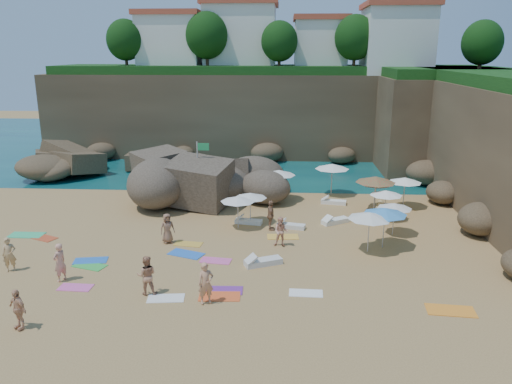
# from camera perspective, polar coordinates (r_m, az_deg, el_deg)

# --- Properties ---
(ground) EXTENTS (120.00, 120.00, 0.00)m
(ground) POSITION_cam_1_polar(r_m,az_deg,el_deg) (27.91, -4.49, -5.57)
(ground) COLOR tan
(ground) RESTS_ON ground
(seawater) EXTENTS (120.00, 120.00, 0.00)m
(seawater) POSITION_cam_1_polar(r_m,az_deg,el_deg) (56.77, -0.39, 5.51)
(seawater) COLOR #0C4751
(seawater) RESTS_ON ground
(cliff_back) EXTENTS (44.00, 8.00, 8.00)m
(cliff_back) POSITION_cam_1_polar(r_m,az_deg,el_deg) (51.13, 1.49, 8.90)
(cliff_back) COLOR brown
(cliff_back) RESTS_ON ground
(cliff_corner) EXTENTS (10.00, 12.00, 8.00)m
(cliff_corner) POSITION_cam_1_polar(r_m,az_deg,el_deg) (48.02, 19.62, 7.54)
(cliff_corner) COLOR brown
(cliff_corner) RESTS_ON ground
(rock_promontory) EXTENTS (12.00, 7.00, 2.00)m
(rock_promontory) POSITION_cam_1_polar(r_m,az_deg,el_deg) (45.40, -15.60, 2.30)
(rock_promontory) COLOR brown
(rock_promontory) RESTS_ON ground
(clifftop_buildings) EXTENTS (28.48, 9.48, 7.00)m
(clifftop_buildings) POSITION_cam_1_polar(r_m,az_deg,el_deg) (51.54, 2.70, 17.00)
(clifftop_buildings) COLOR white
(clifftop_buildings) RESTS_ON cliff_back
(clifftop_trees) EXTENTS (35.60, 23.82, 4.40)m
(clifftop_trees) POSITION_cam_1_polar(r_m,az_deg,el_deg) (45.28, 4.98, 17.15)
(clifftop_trees) COLOR #11380F
(clifftop_trees) RESTS_ON ground
(marina_masts) EXTENTS (3.10, 0.10, 6.00)m
(marina_masts) POSITION_cam_1_polar(r_m,az_deg,el_deg) (59.72, -16.58, 8.29)
(marina_masts) COLOR white
(marina_masts) RESTS_ON ground
(rock_outcrop) EXTENTS (10.52, 9.38, 3.46)m
(rock_outcrop) POSITION_cam_1_polar(r_m,az_deg,el_deg) (36.21, -5.33, -0.54)
(rock_outcrop) COLOR brown
(rock_outcrop) RESTS_ON ground
(flag_pole) EXTENTS (0.85, 0.09, 4.34)m
(flag_pole) POSITION_cam_1_polar(r_m,az_deg,el_deg) (33.95, -6.45, 3.15)
(flag_pole) COLOR silver
(flag_pole) RESTS_ON ground
(parasol_0) EXTENTS (2.31, 2.31, 2.19)m
(parasol_0) POSITION_cam_1_polar(r_m,az_deg,el_deg) (34.74, 2.65, 2.24)
(parasol_0) COLOR silver
(parasol_0) RESTS_ON ground
(parasol_1) EXTENTS (2.06, 2.06, 1.95)m
(parasol_1) POSITION_cam_1_polar(r_m,az_deg,el_deg) (33.93, 13.58, 1.09)
(parasol_1) COLOR silver
(parasol_1) RESTS_ON ground
(parasol_2) EXTENTS (2.01, 2.01, 1.90)m
(parasol_2) POSITION_cam_1_polar(r_m,az_deg,el_deg) (31.71, 14.65, -0.10)
(parasol_2) COLOR silver
(parasol_2) RESTS_ON ground
(parasol_3) EXTENTS (2.47, 2.47, 2.33)m
(parasol_3) POSITION_cam_1_polar(r_m,az_deg,el_deg) (36.38, 8.70, 2.91)
(parasol_3) COLOR silver
(parasol_3) RESTS_ON ground
(parasol_4) EXTENTS (2.57, 2.57, 2.43)m
(parasol_4) POSITION_cam_1_polar(r_m,az_deg,el_deg) (33.64, 25.37, 0.64)
(parasol_4) COLOR silver
(parasol_4) RESTS_ON ground
(parasol_5) EXTENTS (2.02, 2.02, 1.91)m
(parasol_5) POSITION_cam_1_polar(r_m,az_deg,el_deg) (30.10, -0.66, -0.39)
(parasol_5) COLOR silver
(parasol_5) RESTS_ON ground
(parasol_6) EXTENTS (2.58, 2.58, 2.44)m
(parasol_6) POSITION_cam_1_polar(r_m,az_deg,el_deg) (32.80, 13.52, 1.40)
(parasol_6) COLOR silver
(parasol_6) RESTS_ON ground
(parasol_7) EXTENTS (2.19, 2.19, 2.07)m
(parasol_7) POSITION_cam_1_polar(r_m,az_deg,el_deg) (34.55, 16.67, 1.32)
(parasol_7) COLOR silver
(parasol_7) RESTS_ON ground
(parasol_8) EXTENTS (1.97, 1.97, 1.87)m
(parasol_8) POSITION_cam_1_polar(r_m,az_deg,el_deg) (29.27, 15.56, -1.54)
(parasol_8) COLOR silver
(parasol_8) RESTS_ON ground
(parasol_9) EXTENTS (2.06, 2.06, 1.95)m
(parasol_9) POSITION_cam_1_polar(r_m,az_deg,el_deg) (29.29, -2.09, -0.79)
(parasol_9) COLOR silver
(parasol_9) RESTS_ON ground
(parasol_10) EXTENTS (2.34, 2.34, 2.21)m
(parasol_10) POSITION_cam_1_polar(r_m,az_deg,el_deg) (27.11, 14.52, -2.14)
(parasol_10) COLOR silver
(parasol_10) RESTS_ON ground
(parasol_11) EXTENTS (2.29, 2.29, 2.16)m
(parasol_11) POSITION_cam_1_polar(r_m,az_deg,el_deg) (26.35, 12.87, -2.65)
(parasol_11) COLOR silver
(parasol_11) RESTS_ON ground
(lounger_0) EXTENTS (1.71, 0.83, 0.25)m
(lounger_0) POSITION_cam_1_polar(r_m,az_deg,el_deg) (30.47, -0.85, -3.40)
(lounger_0) COLOR white
(lounger_0) RESTS_ON ground
(lounger_1) EXTENTS (1.77, 1.12, 0.26)m
(lounger_1) POSITION_cam_1_polar(r_m,az_deg,el_deg) (36.44, -0.20, -0.15)
(lounger_1) COLOR white
(lounger_1) RESTS_ON ground
(lounger_2) EXTENTS (1.80, 1.45, 0.27)m
(lounger_2) POSITION_cam_1_polar(r_m,az_deg,el_deg) (30.91, 9.06, -3.30)
(lounger_2) COLOR white
(lounger_2) RESTS_ON ground
(lounger_3) EXTENTS (1.75, 0.92, 0.26)m
(lounger_3) POSITION_cam_1_polar(r_m,az_deg,el_deg) (29.77, 4.02, -3.90)
(lounger_3) COLOR silver
(lounger_3) RESTS_ON ground
(lounger_4) EXTENTS (1.77, 0.85, 0.26)m
(lounger_4) POSITION_cam_1_polar(r_m,az_deg,el_deg) (34.76, 8.86, -1.14)
(lounger_4) COLOR white
(lounger_4) RESTS_ON ground
(lounger_5) EXTENTS (1.94, 1.34, 0.29)m
(lounger_5) POSITION_cam_1_polar(r_m,az_deg,el_deg) (24.79, 0.84, -8.00)
(lounger_5) COLOR silver
(lounger_5) RESTS_ON ground
(towel_0) EXTENTS (1.76, 1.09, 0.03)m
(towel_0) POSITION_cam_1_polar(r_m,az_deg,el_deg) (26.60, -18.37, -7.45)
(towel_0) COLOR blue
(towel_0) RESTS_ON ground
(towel_1) EXTENTS (1.50, 0.79, 0.03)m
(towel_1) POSITION_cam_1_polar(r_m,az_deg,el_deg) (23.99, -19.93, -10.21)
(towel_1) COLOR #EA5BAF
(towel_1) RESTS_ON ground
(towel_2) EXTENTS (1.80, 0.97, 0.03)m
(towel_2) POSITION_cam_1_polar(r_m,az_deg,el_deg) (21.90, -4.19, -11.81)
(towel_2) COLOR #F85B27
(towel_2) RESTS_ON ground
(towel_3) EXTENTS (1.78, 1.25, 0.03)m
(towel_3) POSITION_cam_1_polar(r_m,az_deg,el_deg) (26.00, -18.48, -8.01)
(towel_3) COLOR green
(towel_3) RESTS_ON ground
(towel_4) EXTENTS (1.59, 0.95, 0.03)m
(towel_4) POSITION_cam_1_polar(r_m,az_deg,el_deg) (27.59, -7.75, -5.90)
(towel_4) COLOR gold
(towel_4) RESTS_ON ground
(towel_5) EXTENTS (1.63, 0.95, 0.03)m
(towel_5) POSITION_cam_1_polar(r_m,az_deg,el_deg) (22.03, -10.26, -11.87)
(towel_5) COLOR white
(towel_5) RESTS_ON ground
(towel_6) EXTENTS (1.68, 0.88, 0.03)m
(towel_6) POSITION_cam_1_polar(r_m,az_deg,el_deg) (22.38, -3.70, -11.16)
(towel_6) COLOR #752D95
(towel_6) RESTS_ON ground
(towel_7) EXTENTS (1.76, 1.36, 0.03)m
(towel_7) POSITION_cam_1_polar(r_m,az_deg,el_deg) (30.65, -23.12, -4.83)
(towel_7) COLOR #C34522
(towel_7) RESTS_ON ground
(towel_8) EXTENTS (2.01, 1.50, 0.03)m
(towel_8) POSITION_cam_1_polar(r_m,az_deg,el_deg) (26.30, -7.99, -7.02)
(towel_8) COLOR blue
(towel_8) RESTS_ON ground
(towel_9) EXTENTS (1.62, 0.96, 0.03)m
(towel_9) POSITION_cam_1_polar(r_m,az_deg,el_deg) (25.34, -4.63, -7.82)
(towel_9) COLOR #E95AA4
(towel_9) RESTS_ON ground
(towel_10) EXTENTS (1.99, 1.12, 0.03)m
(towel_10) POSITION_cam_1_polar(r_m,az_deg,el_deg) (22.23, 21.36, -12.50)
(towel_10) COLOR orange
(towel_10) RESTS_ON ground
(towel_11) EXTENTS (1.93, 0.97, 0.03)m
(towel_11) POSITION_cam_1_polar(r_m,az_deg,el_deg) (31.48, -24.76, -4.49)
(towel_11) COLOR #36BE77
(towel_11) RESTS_ON ground
(towel_12) EXTENTS (1.82, 1.00, 0.03)m
(towel_12) POSITION_cam_1_polar(r_m,az_deg,el_deg) (28.40, 3.08, -5.12)
(towel_12) COLOR #F6B640
(towel_12) RESTS_ON ground
(towel_13) EXTENTS (1.48, 0.78, 0.03)m
(towel_13) POSITION_cam_1_polar(r_m,az_deg,el_deg) (22.22, 5.72, -11.43)
(towel_13) COLOR white
(towel_13) RESTS_ON ground
(person_stand_0) EXTENTS (0.73, 0.62, 1.69)m
(person_stand_0) POSITION_cam_1_polar(r_m,az_deg,el_deg) (26.57, -26.37, -6.42)
(person_stand_0) COLOR tan
(person_stand_0) RESTS_ON ground
(person_stand_1) EXTENTS (0.94, 0.78, 1.75)m
(person_stand_1) POSITION_cam_1_polar(r_m,az_deg,el_deg) (22.20, -12.39, -9.28)
(person_stand_1) COLOR tan
(person_stand_1) RESTS_ON ground
(person_stand_2) EXTENTS (1.02, 0.84, 1.48)m
(person_stand_2) POSITION_cam_1_polar(r_m,az_deg,el_deg) (38.84, -0.08, 1.79)
(person_stand_2) COLOR tan
(person_stand_2) RESTS_ON ground
(person_stand_3) EXTENTS (0.52, 1.09, 1.80)m
(person_stand_3) POSITION_cam_1_polar(r_m,az_deg,el_deg) (29.16, 1.69, -2.69)
(person_stand_3) COLOR #916548
(person_stand_3) RESTS_ON ground
(person_stand_4) EXTENTS (0.84, 0.67, 1.51)m
(person_stand_4) POSITION_cam_1_polar(r_m,az_deg,el_deg) (31.17, 13.98, -2.22)
(person_stand_4) COLOR tan
(person_stand_4) RESTS_ON ground
(person_stand_5) EXTENTS (1.70, 1.28, 1.82)m
(person_stand_5) POSITION_cam_1_polar(r_m,az_deg,el_deg) (38.61, -12.04, 1.61)
(person_stand_5) COLOR #A86F54
(person_stand_5) RESTS_ON ground
(person_stand_6) EXTENTS (0.67, 0.78, 1.82)m
(person_stand_6) POSITION_cam_1_polar(r_m,az_deg,el_deg) (24.54, -21.53, -7.49)
(person_stand_6) COLOR tan
(person_stand_6) RESTS_ON ground
(person_lie_1) EXTENTS (1.58, 1.85, 0.39)m
(person_lie_1) POSITION_cam_1_polar(r_m,az_deg,el_deg) (21.47, -25.38, -13.48)
(person_lie_1) COLOR #E3A981
(person_lie_1) RESTS_ON ground
(person_lie_2) EXTENTS (1.50, 1.82, 0.44)m
(person_lie_2) POSITION_cam_1_polar(r_m,az_deg,el_deg) (27.88, -10.04, -5.32)
(person_lie_2) COLOR #8A5E45
(person_lie_2) RESTS_ON ground
(person_lie_4) EXTENTS (1.29, 1.90, 0.43)m
(person_lie_4) POSITION_cam_1_polar(r_m,az_deg,el_deg) (21.31, -5.70, -12.07)
(person_lie_4) COLOR tan
(person_lie_4) RESTS_ON ground
(person_lie_5) EXTENTS (0.99, 1.70, 0.61)m
(person_lie_5) POSITION_cam_1_polar(r_m,az_deg,el_deg) (26.98, 2.86, -5.62)
(person_lie_5) COLOR #E8A483
(person_lie_5) RESTS_ON ground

